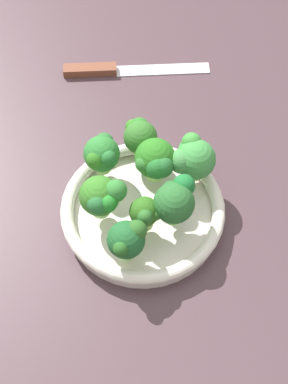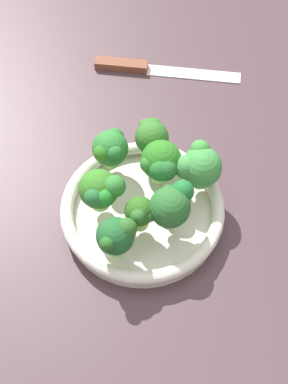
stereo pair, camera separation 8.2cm
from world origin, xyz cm
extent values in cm
cube|color=#47333A|center=(0.00, 0.00, -1.25)|extent=(130.00, 130.00, 2.50)
cylinder|color=silver|center=(0.37, -3.14, 0.80)|extent=(23.65, 23.65, 1.61)
torus|color=silver|center=(0.37, -3.14, 2.59)|extent=(24.63, 24.63, 1.97)
cylinder|color=#92C05E|center=(-2.71, -5.05, 4.63)|extent=(2.54, 2.54, 2.11)
sphere|color=#2B5F1B|center=(-2.71, -5.05, 7.08)|extent=(4.29, 4.29, 4.29)
sphere|color=#235C1D|center=(-1.62, -6.09, 7.86)|extent=(1.82, 1.82, 1.82)
sphere|color=#296026|center=(-3.97, -5.91, 8.18)|extent=(2.17, 2.17, 2.17)
sphere|color=#2B6424|center=(-2.38, -6.68, 7.40)|extent=(1.88, 1.88, 1.88)
cylinder|color=#84C359|center=(2.54, 5.57, 4.53)|extent=(2.52, 2.52, 1.91)
sphere|color=#2B7630|center=(2.54, 5.57, 7.27)|extent=(5.50, 5.50, 5.50)
sphere|color=#2C701F|center=(0.80, 5.42, 7.96)|extent=(2.81, 2.81, 2.81)
sphere|color=#2A692E|center=(4.09, 6.06, 8.04)|extent=(2.89, 2.89, 2.89)
sphere|color=#24682D|center=(1.74, 3.82, 8.36)|extent=(2.45, 2.45, 2.45)
cylinder|color=#9CCC61|center=(8.70, -6.93, 4.53)|extent=(2.58, 2.58, 1.91)
sphere|color=#3B8A40|center=(8.70, -6.93, 7.47)|extent=(6.12, 6.12, 6.12)
sphere|color=#3A8A37|center=(10.05, -5.45, 9.11)|extent=(2.94, 2.94, 2.94)
sphere|color=#3A863D|center=(9.48, -5.13, 7.91)|extent=(2.70, 2.70, 2.70)
sphere|color=#3E8341|center=(6.94, -5.49, 8.00)|extent=(3.64, 3.64, 3.64)
cylinder|color=#97D962|center=(5.55, -1.90, 4.74)|extent=(2.71, 2.71, 2.33)
sphere|color=#29721E|center=(5.55, -1.90, 7.88)|extent=(6.07, 6.07, 6.07)
sphere|color=#236D2C|center=(3.99, -3.14, 8.42)|extent=(3.54, 3.54, 3.54)
sphere|color=#2F702B|center=(3.67, -1.26, 8.31)|extent=(2.79, 2.79, 2.79)
sphere|color=#25662D|center=(4.36, -3.73, 8.49)|extent=(3.35, 3.35, 3.35)
cylinder|color=#9BD174|center=(-4.03, 1.57, 4.65)|extent=(2.77, 2.77, 2.16)
sphere|color=#337423|center=(-4.03, 1.57, 7.62)|extent=(5.82, 5.82, 5.82)
sphere|color=#217925|center=(-4.90, -0.54, 8.63)|extent=(2.57, 2.57, 2.57)
sphere|color=#246631|center=(-5.70, 0.69, 8.45)|extent=(3.00, 3.00, 3.00)
sphere|color=#2E762F|center=(-2.91, -0.57, 9.17)|extent=(3.19, 3.19, 3.19)
cylinder|color=#84CB64|center=(0.31, -8.22, 4.96)|extent=(1.83, 1.83, 2.77)
sphere|color=#27612B|center=(0.31, -8.22, 8.25)|extent=(5.85, 5.85, 5.85)
sphere|color=#275929|center=(1.56, -6.80, 8.59)|extent=(2.54, 2.54, 2.54)
sphere|color=#1B6A2D|center=(2.65, -8.23, 9.26)|extent=(3.25, 3.25, 3.25)
cylinder|color=#9BD461|center=(8.20, 2.22, 4.59)|extent=(2.15, 2.15, 2.02)
sphere|color=#306B27|center=(8.20, 2.22, 7.29)|extent=(5.20, 5.20, 5.20)
sphere|color=#307220|center=(9.08, 4.16, 7.65)|extent=(2.33, 2.33, 2.33)
sphere|color=#2B6E25|center=(9.40, 3.13, 7.89)|extent=(3.01, 3.01, 3.01)
cylinder|color=#9AD973|center=(-7.95, -5.32, 4.62)|extent=(2.68, 2.68, 2.08)
sphere|color=#1E5829|center=(-7.95, -5.32, 7.37)|extent=(5.27, 5.27, 5.27)
sphere|color=#295C22|center=(-6.58, -6.15, 8.63)|extent=(2.93, 2.93, 2.93)
sphere|color=#22581F|center=(-9.95, -5.79, 8.52)|extent=(2.13, 2.13, 2.13)
cube|color=silver|center=(28.78, 9.97, 0.20)|extent=(11.71, 15.52, 0.40)
cube|color=brown|center=(21.30, 20.97, 0.75)|extent=(7.22, 9.18, 1.50)
camera|label=1|loc=(-38.36, -26.55, 75.36)|focal=53.65mm
camera|label=2|loc=(-33.49, -33.17, 75.36)|focal=53.65mm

